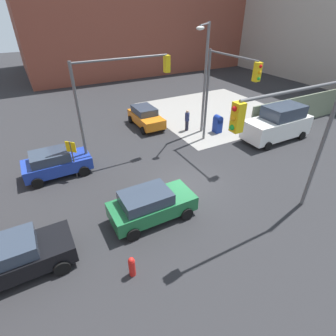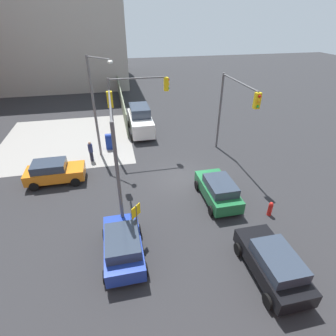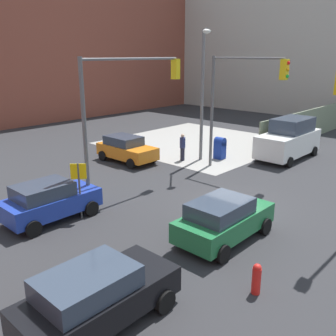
{
  "view_description": "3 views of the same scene",
  "coord_description": "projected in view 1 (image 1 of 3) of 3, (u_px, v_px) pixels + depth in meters",
  "views": [
    {
      "loc": [
        -6.89,
        -10.55,
        9.0
      ],
      "look_at": [
        -1.24,
        -0.19,
        1.58
      ],
      "focal_mm": 28.0,
      "sensor_mm": 36.0,
      "label": 1
    },
    {
      "loc": [
        -15.64,
        4.39,
        10.61
      ],
      "look_at": [
        -1.31,
        1.28,
        1.86
      ],
      "focal_mm": 28.0,
      "sensor_mm": 36.0,
      "label": 2
    },
    {
      "loc": [
        -13.49,
        -8.64,
        6.59
      ],
      "look_at": [
        -2.23,
        1.81,
        1.9
      ],
      "focal_mm": 40.0,
      "sensor_mm": 36.0,
      "label": 3
    }
  ],
  "objects": [
    {
      "name": "traffic_signal_se_corner",
      "position": [
        295.0,
        131.0,
        10.52
      ],
      "size": [
        5.85,
        0.36,
        6.5
      ],
      "color": "#59595B",
      "rests_on": "ground"
    },
    {
      "name": "coupe_orange",
      "position": [
        146.0,
        117.0,
        22.28
      ],
      "size": [
        2.02,
        4.01,
        1.62
      ],
      "color": "orange",
      "rests_on": "ground"
    },
    {
      "name": "traffic_signal_nw_corner",
      "position": [
        116.0,
        90.0,
        15.41
      ],
      "size": [
        6.1,
        0.36,
        6.5
      ],
      "color": "#59595B",
      "rests_on": "ground"
    },
    {
      "name": "warning_sign_two_way",
      "position": [
        72.0,
        153.0,
        15.19
      ],
      "size": [
        0.48,
        0.48,
        2.4
      ],
      "color": "#4C4C4C",
      "rests_on": "ground"
    },
    {
      "name": "sidewalk_corner",
      "position": [
        214.0,
        111.0,
        25.76
      ],
      "size": [
        12.0,
        12.0,
        0.01
      ],
      "primitive_type": "cube",
      "color": "gray",
      "rests_on": "ground"
    },
    {
      "name": "street_lamp_corner",
      "position": [
        204.0,
        73.0,
        19.04
      ],
      "size": [
        2.18,
        1.86,
        8.0
      ],
      "color": "slate",
      "rests_on": "ground"
    },
    {
      "name": "mailbox_blue",
      "position": [
        218.0,
        123.0,
        21.25
      ],
      "size": [
        0.56,
        0.64,
        1.43
      ],
      "color": "navy",
      "rests_on": "ground"
    },
    {
      "name": "fire_hydrant",
      "position": [
        132.0,
        266.0,
        10.02
      ],
      "size": [
        0.26,
        0.26,
        0.94
      ],
      "color": "red",
      "rests_on": "ground"
    },
    {
      "name": "ground_plane",
      "position": [
        185.0,
        184.0,
        15.42
      ],
      "size": [
        120.0,
        120.0,
        0.0
      ],
      "primitive_type": "plane",
      "color": "#28282B"
    },
    {
      "name": "sedan_green",
      "position": [
        151.0,
        204.0,
        12.55
      ],
      "size": [
        4.12,
        2.02,
        1.62
      ],
      "color": "#1E6638",
      "rests_on": "ground"
    },
    {
      "name": "building_warehouse_north",
      "position": [
        126.0,
        11.0,
        40.49
      ],
      "size": [
        32.0,
        18.0,
        16.01
      ],
      "color": "brown",
      "rests_on": "ground"
    },
    {
      "name": "coupe_black",
      "position": [
        14.0,
        257.0,
        9.93
      ],
      "size": [
        4.17,
        2.02,
        1.62
      ],
      "color": "black",
      "rests_on": "ground"
    },
    {
      "name": "pedestrian_crossing",
      "position": [
        187.0,
        120.0,
        21.47
      ],
      "size": [
        0.36,
        0.36,
        1.75
      ],
      "rotation": [
        0.0,
        0.0,
        1.31
      ],
      "color": "navy",
      "rests_on": "ground"
    },
    {
      "name": "coupe_blue",
      "position": [
        56.0,
        163.0,
        15.83
      ],
      "size": [
        3.89,
        2.02,
        1.62
      ],
      "color": "#1E389E",
      "rests_on": "ground"
    },
    {
      "name": "smokestack",
      "position": [
        245.0,
        7.0,
        45.52
      ],
      "size": [
        1.8,
        1.8,
        17.08
      ],
      "primitive_type": "cylinder",
      "color": "brown",
      "rests_on": "ground"
    },
    {
      "name": "traffic_signal_ne_corner",
      "position": [
        224.0,
        85.0,
        16.84
      ],
      "size": [
        0.36,
        4.7,
        6.5
      ],
      "color": "#59595B",
      "rests_on": "ground"
    },
    {
      "name": "van_white_delivery",
      "position": [
        278.0,
        123.0,
        19.89
      ],
      "size": [
        5.4,
        2.32,
        2.62
      ],
      "color": "white",
      "rests_on": "ground"
    }
  ]
}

